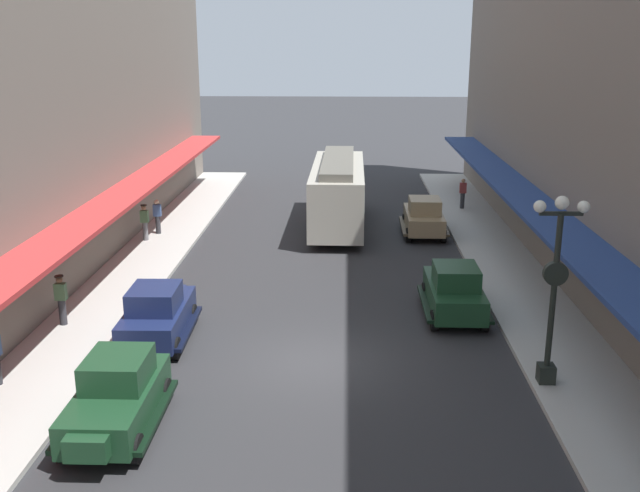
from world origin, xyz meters
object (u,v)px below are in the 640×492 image
(pedestrian_0, at_px, (158,216))
(pedestrian_1, at_px, (61,299))
(pedestrian_4, at_px, (145,222))
(parked_car_2, at_px, (117,394))
(lamp_post_with_clock, at_px, (555,283))
(parked_car_1, at_px, (157,313))
(streetcar, at_px, (338,190))
(parked_car_3, at_px, (424,216))
(pedestrian_2, at_px, (463,193))
(fire_hydrant, at_px, (136,294))
(parked_car_0, at_px, (454,289))

(pedestrian_0, xyz_separation_m, pedestrian_1, (-0.23, -11.45, 0.02))
(pedestrian_4, bearing_deg, pedestrian_1, -89.67)
(parked_car_2, distance_m, lamp_post_with_clock, 11.40)
(parked_car_1, relative_size, lamp_post_with_clock, 0.83)
(streetcar, bearing_deg, lamp_post_with_clock, -71.09)
(pedestrian_1, bearing_deg, lamp_post_with_clock, -13.73)
(parked_car_3, distance_m, pedestrian_2, 5.78)
(parked_car_1, distance_m, parked_car_3, 16.19)
(parked_car_1, distance_m, fire_hydrant, 3.12)
(lamp_post_with_clock, bearing_deg, parked_car_0, 108.70)
(parked_car_3, xyz_separation_m, pedestrian_1, (-12.91, -12.19, 0.07))
(pedestrian_4, bearing_deg, parked_car_1, -72.99)
(parked_car_0, relative_size, lamp_post_with_clock, 0.83)
(streetcar, bearing_deg, parked_car_2, -104.31)
(parked_car_0, xyz_separation_m, pedestrian_0, (-12.64, 9.82, 0.05))
(pedestrian_1, height_order, pedestrian_2, pedestrian_1)
(parked_car_0, relative_size, parked_car_1, 0.99)
(parked_car_2, distance_m, parked_car_3, 20.56)
(pedestrian_0, height_order, pedestrian_2, same)
(parked_car_1, relative_size, streetcar, 0.45)
(pedestrian_2, bearing_deg, parked_car_2, -116.66)
(parked_car_1, bearing_deg, lamp_post_with_clock, -13.49)
(lamp_post_with_clock, relative_size, pedestrian_2, 3.15)
(streetcar, height_order, fire_hydrant, streetcar)
(parked_car_3, bearing_deg, fire_hydrant, -136.89)
(fire_hydrant, relative_size, pedestrian_0, 0.50)
(lamp_post_with_clock, distance_m, fire_hydrant, 14.07)
(pedestrian_1, bearing_deg, parked_car_1, -14.52)
(parked_car_1, bearing_deg, parked_car_0, 14.71)
(parked_car_2, xyz_separation_m, pedestrian_2, (11.82, 23.54, 0.05))
(parked_car_1, height_order, parked_car_3, same)
(parked_car_3, xyz_separation_m, pedestrian_2, (2.63, 5.14, 0.05))
(parked_car_2, relative_size, streetcar, 0.44)
(pedestrian_4, bearing_deg, parked_car_0, -33.67)
(parked_car_0, bearing_deg, pedestrian_4, 146.33)
(pedestrian_2, bearing_deg, pedestrian_1, -131.88)
(parked_car_2, relative_size, pedestrian_4, 2.55)
(parked_car_0, height_order, pedestrian_2, parked_car_0)
(parked_car_0, xyz_separation_m, parked_car_1, (-9.53, -2.50, 0.00))
(streetcar, xyz_separation_m, lamp_post_with_clock, (5.87, -17.13, 1.08))
(parked_car_2, xyz_separation_m, parked_car_3, (9.19, 18.39, 0.00))
(parked_car_0, bearing_deg, lamp_post_with_clock, -71.30)
(parked_car_3, height_order, pedestrian_1, parked_car_3)
(streetcar, distance_m, pedestrian_0, 8.84)
(parked_car_1, bearing_deg, pedestrian_0, 104.19)
(parked_car_2, xyz_separation_m, lamp_post_with_clock, (10.91, 2.63, 2.04))
(streetcar, height_order, pedestrian_4, streetcar)
(parked_car_3, height_order, streetcar, streetcar)
(parked_car_2, bearing_deg, pedestrian_1, 120.99)
(parked_car_1, relative_size, pedestrian_1, 2.57)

